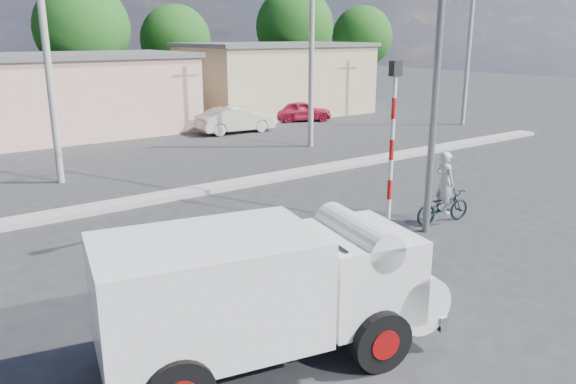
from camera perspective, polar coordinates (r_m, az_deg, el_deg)
ground_plane at (r=11.43m, az=4.12°, el=-9.97°), size 120.00×120.00×0.00m
median at (r=17.86m, az=-12.60°, el=-0.47°), size 40.00×0.80×0.16m
truck at (r=8.69m, az=-1.51°, el=-9.75°), size 5.57×2.97×2.19m
bicycle at (r=15.73m, az=15.45°, el=-1.43°), size 1.82×0.86×0.92m
cyclist at (r=15.63m, az=15.55°, el=-0.12°), size 0.48×0.66×1.67m
car_cream at (r=29.46m, az=-5.36°, el=7.32°), size 4.15×1.65×1.34m
car_red at (r=33.36m, az=1.35°, el=8.25°), size 3.81×2.69×1.20m
traffic_pole at (r=13.80m, az=10.55°, el=5.64°), size 0.28×0.18×4.36m
streetlight at (r=14.10m, az=14.69°, el=15.30°), size 2.34×0.22×9.00m
building_row at (r=30.96m, az=-21.61°, el=9.44°), size 37.80×7.30×4.44m
tree_row at (r=39.02m, az=-15.33°, el=15.22°), size 51.24×7.43×8.42m
utility_poles at (r=22.20m, az=-9.65°, el=13.25°), size 35.40×0.24×8.00m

